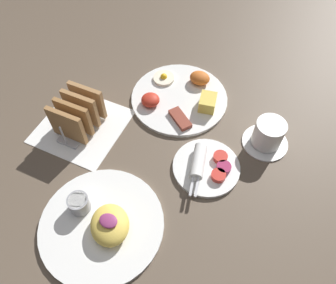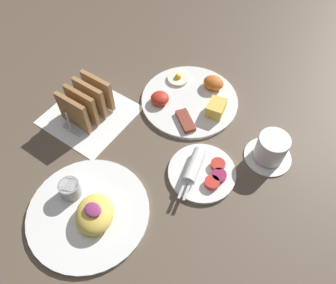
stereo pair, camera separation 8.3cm
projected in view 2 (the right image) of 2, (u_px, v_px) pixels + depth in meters
ground_plane at (143, 146)px, 0.86m from camera, size 3.00×3.00×0.00m
napkin_flat at (90, 115)px, 0.92m from camera, size 0.22×0.22×0.00m
plate_breakfast at (191, 99)px, 0.94m from camera, size 0.28×0.28×0.05m
plate_condiments at (202, 171)px, 0.80m from camera, size 0.17×0.18×0.04m
plate_foreground at (89, 211)px, 0.74m from camera, size 0.28×0.28×0.06m
toast_rack at (86, 103)px, 0.88m from camera, size 0.10×0.15×0.10m
coffee_cup at (271, 149)px, 0.81m from camera, size 0.12×0.12×0.08m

